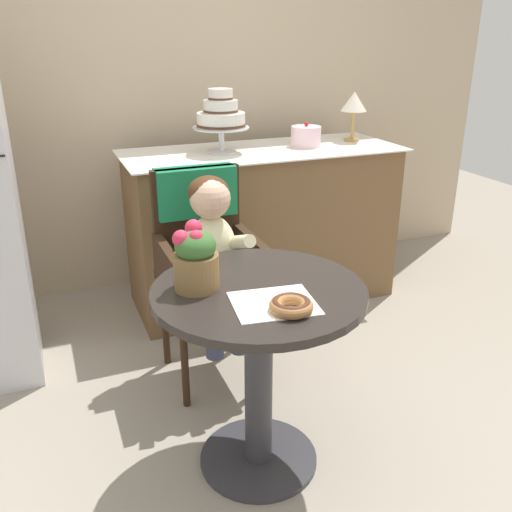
# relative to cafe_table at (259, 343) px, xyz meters

# --- Properties ---
(ground_plane) EXTENTS (8.00, 8.00, 0.00)m
(ground_plane) POSITION_rel_cafe_table_xyz_m (0.00, 0.00, -0.51)
(ground_plane) COLOR gray
(back_wall) EXTENTS (4.80, 0.10, 2.70)m
(back_wall) POSITION_rel_cafe_table_xyz_m (0.00, 1.85, 0.84)
(back_wall) COLOR #C1AD8E
(back_wall) RESTS_ON ground
(cafe_table) EXTENTS (0.72, 0.72, 0.72)m
(cafe_table) POSITION_rel_cafe_table_xyz_m (0.00, 0.00, 0.00)
(cafe_table) COLOR #282321
(cafe_table) RESTS_ON ground
(wicker_chair) EXTENTS (0.42, 0.45, 0.95)m
(wicker_chair) POSITION_rel_cafe_table_xyz_m (0.02, 0.70, 0.13)
(wicker_chair) COLOR #332114
(wicker_chair) RESTS_ON ground
(seated_child) EXTENTS (0.27, 0.32, 0.73)m
(seated_child) POSITION_rel_cafe_table_xyz_m (0.02, 0.55, 0.17)
(seated_child) COLOR beige
(seated_child) RESTS_ON ground
(paper_napkin) EXTENTS (0.28, 0.25, 0.00)m
(paper_napkin) POSITION_rel_cafe_table_xyz_m (-0.00, -0.13, 0.21)
(paper_napkin) COLOR white
(paper_napkin) RESTS_ON cafe_table
(donut_front) EXTENTS (0.14, 0.14, 0.04)m
(donut_front) POSITION_rel_cafe_table_xyz_m (0.03, -0.19, 0.23)
(donut_front) COLOR #AD7542
(donut_front) RESTS_ON cafe_table
(flower_vase) EXTENTS (0.15, 0.15, 0.23)m
(flower_vase) POSITION_rel_cafe_table_xyz_m (-0.19, 0.07, 0.32)
(flower_vase) COLOR brown
(flower_vase) RESTS_ON cafe_table
(display_counter) EXTENTS (1.56, 0.62, 0.90)m
(display_counter) POSITION_rel_cafe_table_xyz_m (0.55, 1.30, -0.05)
(display_counter) COLOR brown
(display_counter) RESTS_ON ground
(tiered_cake_stand) EXTENTS (0.30, 0.30, 0.33)m
(tiered_cake_stand) POSITION_rel_cafe_table_xyz_m (0.31, 1.30, 0.59)
(tiered_cake_stand) COLOR silver
(tiered_cake_stand) RESTS_ON display_counter
(round_layer_cake) EXTENTS (0.17, 0.17, 0.14)m
(round_layer_cake) POSITION_rel_cafe_table_xyz_m (0.81, 1.30, 0.45)
(round_layer_cake) COLOR silver
(round_layer_cake) RESTS_ON display_counter
(table_lamp) EXTENTS (0.15, 0.15, 0.28)m
(table_lamp) POSITION_rel_cafe_table_xyz_m (1.14, 1.34, 0.61)
(table_lamp) COLOR #B28C47
(table_lamp) RESTS_ON display_counter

